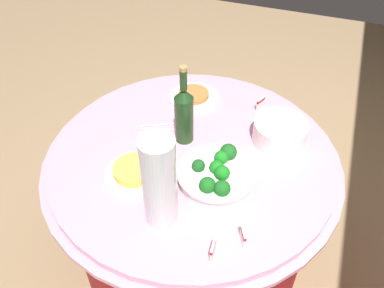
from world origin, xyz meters
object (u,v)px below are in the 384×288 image
at_px(label_placard_front, 243,236).
at_px(serving_tongs, 158,128).
at_px(label_placard_rear, 213,250).
at_px(label_placard_mid, 261,103).
at_px(decorative_fruit_vase, 160,187).
at_px(food_plate_peanuts, 194,96).
at_px(plate_stack, 280,132).
at_px(broccoli_bowl, 217,175).
at_px(food_plate_fried_egg, 135,172).
at_px(wine_bottle, 184,113).

bearing_deg(label_placard_front, serving_tongs, -132.09).
bearing_deg(label_placard_rear, label_placard_mid, -178.27).
distance_m(decorative_fruit_vase, food_plate_peanuts, 0.68).
bearing_deg(decorative_fruit_vase, serving_tongs, -155.62).
xyz_separation_m(plate_stack, food_plate_peanuts, (-0.15, -0.41, -0.03)).
xyz_separation_m(plate_stack, label_placard_rear, (0.59, -0.09, -0.01)).
distance_m(broccoli_bowl, decorative_fruit_vase, 0.26).
bearing_deg(plate_stack, serving_tongs, -79.08).
xyz_separation_m(broccoli_bowl, label_placard_rear, (0.29, 0.08, -0.01)).
distance_m(decorative_fruit_vase, label_placard_front, 0.30).
bearing_deg(decorative_fruit_vase, plate_stack, 149.66).
xyz_separation_m(food_plate_fried_egg, label_placard_rear, (0.23, 0.37, 0.01)).
bearing_deg(broccoli_bowl, food_plate_peanuts, -151.64).
bearing_deg(plate_stack, food_plate_peanuts, -110.25).
height_order(plate_stack, food_plate_peanuts, plate_stack).
bearing_deg(food_plate_fried_egg, label_placard_rear, 58.39).
distance_m(wine_bottle, serving_tongs, 0.18).
height_order(broccoli_bowl, plate_stack, broccoli_bowl).
xyz_separation_m(decorative_fruit_vase, food_plate_fried_egg, (-0.14, -0.17, -0.13)).
xyz_separation_m(label_placard_front, label_placard_mid, (-0.69, -0.10, 0.00)).
distance_m(food_plate_peanuts, label_placard_mid, 0.30).
relative_size(broccoli_bowl, decorative_fruit_vase, 0.82).
distance_m(label_placard_front, label_placard_mid, 0.69).
xyz_separation_m(food_plate_peanuts, food_plate_fried_egg, (0.51, -0.05, 0.01)).
xyz_separation_m(food_plate_fried_egg, label_placard_front, (0.15, 0.44, 0.01)).
relative_size(plate_stack, wine_bottle, 0.62).
xyz_separation_m(wine_bottle, decorative_fruit_vase, (0.39, 0.06, 0.02)).
bearing_deg(food_plate_fried_egg, serving_tongs, -175.81).
bearing_deg(decorative_fruit_vase, label_placard_mid, 165.17).
bearing_deg(broccoli_bowl, label_placard_front, 35.70).
xyz_separation_m(broccoli_bowl, plate_stack, (-0.30, 0.17, 0.00)).
bearing_deg(plate_stack, label_placard_mid, -147.09).
distance_m(serving_tongs, food_plate_peanuts, 0.25).
xyz_separation_m(plate_stack, decorative_fruit_vase, (0.50, -0.29, 0.10)).
bearing_deg(broccoli_bowl, label_placard_rear, 14.83).
bearing_deg(decorative_fruit_vase, label_placard_rear, 66.93).
bearing_deg(wine_bottle, label_placard_rear, 29.36).
relative_size(serving_tongs, label_placard_mid, 2.97).
relative_size(broccoli_bowl, plate_stack, 1.33).
relative_size(broccoli_bowl, label_placard_mid, 5.09).
xyz_separation_m(wine_bottle, food_plate_peanuts, (-0.27, -0.05, -0.12)).
height_order(plate_stack, wine_bottle, wine_bottle).
bearing_deg(broccoli_bowl, plate_stack, 150.99).
distance_m(food_plate_peanuts, label_placard_front, 0.77).
height_order(wine_bottle, food_plate_fried_egg, wine_bottle).
relative_size(broccoli_bowl, food_plate_peanuts, 1.27).
xyz_separation_m(decorative_fruit_vase, label_placard_mid, (-0.68, 0.18, -0.12)).
xyz_separation_m(serving_tongs, food_plate_fried_egg, (0.27, 0.02, 0.01)).
bearing_deg(label_placard_front, broccoli_bowl, -144.30).
relative_size(plate_stack, food_plate_fried_egg, 0.95).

